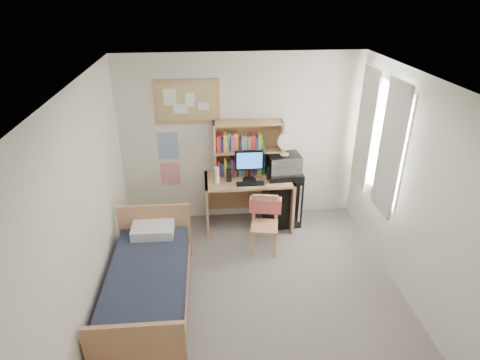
{
  "coord_description": "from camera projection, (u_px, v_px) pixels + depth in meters",
  "views": [
    {
      "loc": [
        -0.56,
        -3.58,
        3.47
      ],
      "look_at": [
        -0.1,
        1.2,
        1.07
      ],
      "focal_mm": 30.0,
      "sensor_mm": 36.0,
      "label": 1
    }
  ],
  "objects": [
    {
      "name": "window_unit",
      "position": [
        379.0,
        138.0,
        5.29
      ],
      "size": [
        0.1,
        1.4,
        1.7
      ],
      "primitive_type": "cube",
      "color": "white",
      "rests_on": "wall_right"
    },
    {
      "name": "desk_chair",
      "position": [
        264.0,
        226.0,
        5.58
      ],
      "size": [
        0.47,
        0.47,
        0.81
      ],
      "primitive_type": "cube",
      "rotation": [
        0.0,
        0.0,
        -0.19
      ],
      "color": "tan",
      "rests_on": "floor"
    },
    {
      "name": "poster_japan",
      "position": [
        170.0,
        174.0,
        6.21
      ],
      "size": [
        0.28,
        0.01,
        0.36
      ],
      "primitive_type": "cube",
      "color": "red",
      "rests_on": "wall_back"
    },
    {
      "name": "monitor",
      "position": [
        249.0,
        166.0,
        5.83
      ],
      "size": [
        0.42,
        0.03,
        0.45
      ],
      "primitive_type": "cube",
      "rotation": [
        0.0,
        0.0,
        0.0
      ],
      "color": "black",
      "rests_on": "desk"
    },
    {
      "name": "ceiling",
      "position": [
        264.0,
        88.0,
        3.63
      ],
      "size": [
        3.6,
        4.2,
        0.02
      ],
      "primitive_type": "cube",
      "color": "white",
      "rests_on": "wall_back"
    },
    {
      "name": "hutch",
      "position": [
        248.0,
        149.0,
        5.94
      ],
      "size": [
        1.01,
        0.26,
        0.83
      ],
      "primitive_type": "cube",
      "rotation": [
        0.0,
        0.0,
        0.0
      ],
      "color": "tan",
      "rests_on": "desk"
    },
    {
      "name": "microwave",
      "position": [
        284.0,
        163.0,
        5.98
      ],
      "size": [
        0.48,
        0.38,
        0.27
      ],
      "primitive_type": "cube",
      "rotation": [
        0.0,
        0.0,
        0.06
      ],
      "color": "#B9B9BE",
      "rests_on": "mini_fridge"
    },
    {
      "name": "speaker_right",
      "position": [
        269.0,
        174.0,
        5.92
      ],
      "size": [
        0.08,
        0.08,
        0.18
      ],
      "primitive_type": "cube",
      "rotation": [
        0.0,
        0.0,
        0.0
      ],
      "color": "black",
      "rests_on": "desk"
    },
    {
      "name": "speaker_left",
      "position": [
        229.0,
        175.0,
        5.87
      ],
      "size": [
        0.08,
        0.08,
        0.18
      ],
      "primitive_type": "cube",
      "rotation": [
        0.0,
        0.0,
        0.0
      ],
      "color": "black",
      "rests_on": "desk"
    },
    {
      "name": "hoodie",
      "position": [
        265.0,
        205.0,
        5.66
      ],
      "size": [
        0.47,
        0.22,
        0.21
      ],
      "primitive_type": "cube",
      "rotation": [
        0.0,
        0.0,
        -0.19
      ],
      "color": "#D25950",
      "rests_on": "desk_chair"
    },
    {
      "name": "bed",
      "position": [
        148.0,
        288.0,
        4.68
      ],
      "size": [
        0.94,
        1.84,
        0.5
      ],
      "primitive_type": "cube",
      "rotation": [
        0.0,
        0.0,
        -0.01
      ],
      "color": "#191E2E",
      "rests_on": "floor"
    },
    {
      "name": "bulletin_board",
      "position": [
        187.0,
        102.0,
        5.72
      ],
      "size": [
        0.94,
        0.03,
        0.64
      ],
      "primitive_type": "cube",
      "color": "tan",
      "rests_on": "wall_back"
    },
    {
      "name": "wall_left",
      "position": [
        84.0,
        220.0,
        4.05
      ],
      "size": [
        0.04,
        4.2,
        2.6
      ],
      "primitive_type": "cube",
      "color": "white",
      "rests_on": "floor"
    },
    {
      "name": "mini_fridge",
      "position": [
        282.0,
        196.0,
        6.26
      ],
      "size": [
        0.56,
        0.56,
        0.89
      ],
      "primitive_type": "cube",
      "rotation": [
        0.0,
        0.0,
        0.06
      ],
      "color": "black",
      "rests_on": "floor"
    },
    {
      "name": "water_bottle",
      "position": [
        217.0,
        175.0,
        5.8
      ],
      "size": [
        0.07,
        0.07,
        0.25
      ],
      "primitive_type": "cylinder",
      "rotation": [
        0.0,
        0.0,
        0.0
      ],
      "color": "white",
      "rests_on": "desk"
    },
    {
      "name": "floor",
      "position": [
        258.0,
        305.0,
        4.79
      ],
      "size": [
        3.6,
        4.2,
        0.02
      ],
      "primitive_type": "cube",
      "color": "gray",
      "rests_on": "ground"
    },
    {
      "name": "desk",
      "position": [
        248.0,
        202.0,
        6.17
      ],
      "size": [
        1.31,
        0.66,
        0.82
      ],
      "primitive_type": "cube",
      "rotation": [
        0.0,
        0.0,
        0.0
      ],
      "color": "tan",
      "rests_on": "floor"
    },
    {
      "name": "curtain_left",
      "position": [
        390.0,
        150.0,
        4.93
      ],
      "size": [
        0.04,
        0.55,
        1.7
      ],
      "primitive_type": "cube",
      "color": "beige",
      "rests_on": "wall_right"
    },
    {
      "name": "wall_back",
      "position": [
        241.0,
        140.0,
        6.08
      ],
      "size": [
        3.6,
        0.04,
        2.6
      ],
      "primitive_type": "cube",
      "color": "white",
      "rests_on": "floor"
    },
    {
      "name": "curtain_right",
      "position": [
        366.0,
        129.0,
        5.65
      ],
      "size": [
        0.04,
        0.55,
        1.7
      ],
      "primitive_type": "cube",
      "color": "beige",
      "rests_on": "wall_right"
    },
    {
      "name": "pillow",
      "position": [
        153.0,
        230.0,
        5.21
      ],
      "size": [
        0.54,
        0.38,
        0.13
      ],
      "primitive_type": "cube",
      "rotation": [
        0.0,
        0.0,
        -0.01
      ],
      "color": "white",
      "rests_on": "bed"
    },
    {
      "name": "desk_fan",
      "position": [
        285.0,
        144.0,
        5.85
      ],
      "size": [
        0.28,
        0.28,
        0.33
      ],
      "primitive_type": "cylinder",
      "rotation": [
        0.0,
        0.0,
        0.06
      ],
      "color": "white",
      "rests_on": "microwave"
    },
    {
      "name": "poster_wave",
      "position": [
        168.0,
        146.0,
        6.0
      ],
      "size": [
        0.3,
        0.01,
        0.42
      ],
      "primitive_type": "cube",
      "color": "#285CA1",
      "rests_on": "wall_back"
    },
    {
      "name": "wall_right",
      "position": [
        424.0,
        203.0,
        4.36
      ],
      "size": [
        0.04,
        4.2,
        2.6
      ],
      "primitive_type": "cube",
      "color": "white",
      "rests_on": "floor"
    },
    {
      "name": "keyboard",
      "position": [
        250.0,
        184.0,
        5.81
      ],
      "size": [
        0.4,
        0.13,
        0.02
      ],
      "primitive_type": "cube",
      "rotation": [
        0.0,
        0.0,
        0.0
      ],
      "color": "black",
      "rests_on": "desk"
    }
  ]
}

